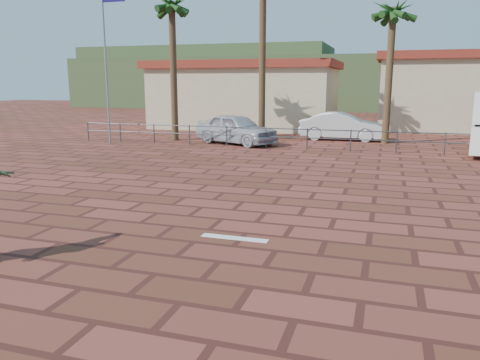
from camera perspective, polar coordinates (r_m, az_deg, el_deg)
name	(u,v)px	position (r m, az deg, el deg)	size (l,w,h in m)	color
ground	(222,219)	(10.92, -2.23, -4.78)	(120.00, 120.00, 0.00)	brown
paint_stripe	(234,238)	(9.62, -0.68, -7.08)	(1.40, 0.22, 0.01)	white
guardrail	(307,135)	(22.27, 8.19, 5.43)	(24.06, 0.06, 1.00)	#47494F
flagpole	(107,51)	(24.83, -15.88, 14.91)	(1.30, 0.10, 8.00)	gray
palm_far_left	(172,9)	(26.09, -8.32, 19.90)	(2.40, 2.40, 8.25)	brown
palm_center	(393,15)	(25.56, 18.15, 18.57)	(2.40, 2.40, 7.75)	brown
building_west	(246,94)	(33.25, 0.73, 10.40)	(12.60, 7.60, 4.50)	beige
building_east	(460,91)	(34.15, 25.29, 9.75)	(10.60, 6.60, 5.00)	beige
hill_front	(359,83)	(59.95, 14.29, 11.37)	(70.00, 18.00, 6.00)	#384C28
hill_back	(208,76)	(70.63, -3.91, 12.53)	(35.00, 14.00, 8.00)	#384C28
car_silver	(236,129)	(24.12, -0.47, 6.26)	(1.83, 4.55, 1.55)	#BBBCC2
car_white	(342,126)	(26.36, 12.34, 6.42)	(1.59, 4.57, 1.51)	silver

